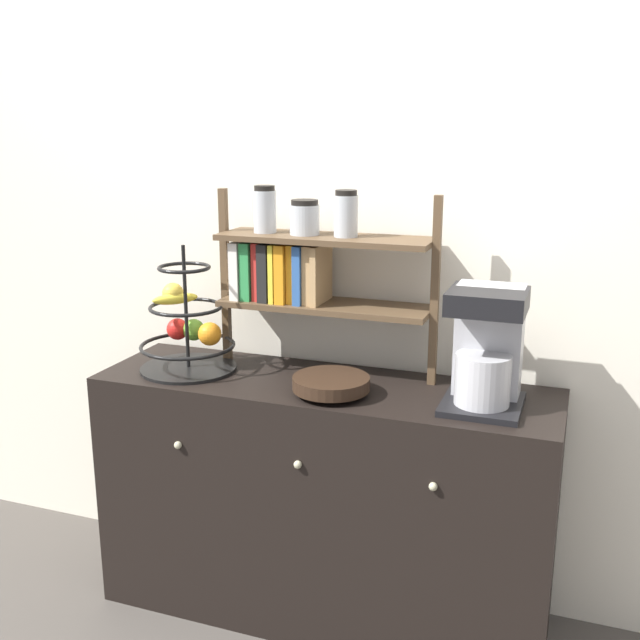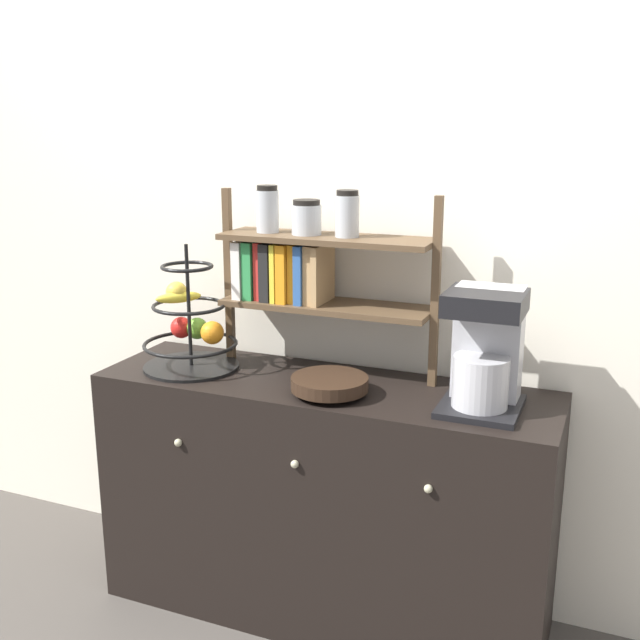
% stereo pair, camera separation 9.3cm
% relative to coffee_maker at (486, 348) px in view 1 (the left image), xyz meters
% --- Properties ---
extents(wall_back, '(7.00, 0.05, 2.60)m').
position_rel_coffee_maker_xyz_m(wall_back, '(-0.49, 0.26, 0.34)').
color(wall_back, silver).
rests_on(wall_back, ground_plane).
extents(sideboard, '(1.43, 0.44, 0.80)m').
position_rel_coffee_maker_xyz_m(sideboard, '(-0.49, 0.01, -0.57)').
color(sideboard, black).
rests_on(sideboard, ground_plane).
extents(coffee_maker, '(0.22, 0.25, 0.34)m').
position_rel_coffee_maker_xyz_m(coffee_maker, '(0.00, 0.00, 0.00)').
color(coffee_maker, black).
rests_on(coffee_maker, sideboard).
extents(fruit_stand, '(0.31, 0.31, 0.41)m').
position_rel_coffee_maker_xyz_m(fruit_stand, '(-0.95, 0.00, -0.04)').
color(fruit_stand, black).
rests_on(fruit_stand, sideboard).
extents(wooden_bowl, '(0.23, 0.23, 0.05)m').
position_rel_coffee_maker_xyz_m(wooden_bowl, '(-0.43, -0.07, -0.14)').
color(wooden_bowl, black).
rests_on(wooden_bowl, sideboard).
extents(shelf_hutch, '(0.72, 0.20, 0.59)m').
position_rel_coffee_maker_xyz_m(shelf_hutch, '(-0.61, 0.12, 0.18)').
color(shelf_hutch, brown).
rests_on(shelf_hutch, sideboard).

